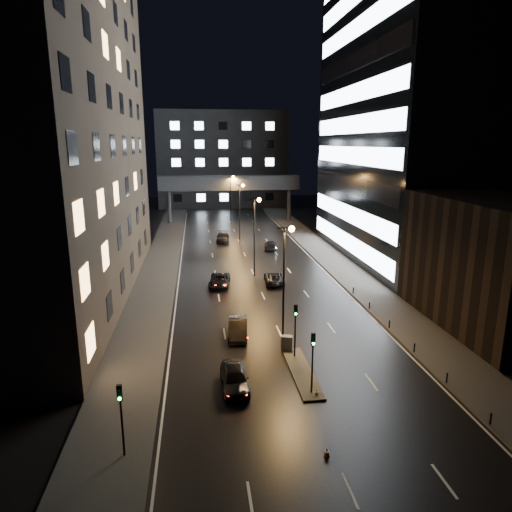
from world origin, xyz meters
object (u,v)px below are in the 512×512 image
object	(u,v)px
car_toward_a	(274,278)
car_away_d	(223,238)
utility_cabinet	(287,343)
car_toward_b	(270,245)
car_away_b	(238,328)
car_away_c	(219,280)
car_away_a	(234,378)

from	to	relation	value
car_toward_a	car_away_d	bearing A→B (deg)	-74.98
car_away_d	utility_cabinet	world-z (taller)	car_away_d
car_toward_a	car_toward_b	bearing A→B (deg)	-93.60
car_away_b	car_away_d	size ratio (longest dim) A/B	0.88
car_away_b	car_away_c	bearing A→B (deg)	99.27
car_away_c	car_toward_a	bearing A→B (deg)	8.59
car_away_d	car_toward_a	world-z (taller)	car_away_d
utility_cabinet	car_away_b	bearing A→B (deg)	152.74
car_away_b	car_away_d	distance (m)	40.24
car_away_c	car_toward_a	distance (m)	6.72
car_away_b	utility_cabinet	xyz separation A→B (m)	(3.74, -3.61, -0.02)
car_away_b	car_away_a	bearing A→B (deg)	-90.81
car_away_a	car_away_d	xyz separation A→B (m)	(2.08, 49.10, -0.01)
car_away_c	car_toward_b	world-z (taller)	car_away_c
car_toward_a	car_away_c	bearing A→B (deg)	5.19
car_away_c	car_toward_a	size ratio (longest dim) A/B	1.04
car_toward_a	car_away_a	bearing A→B (deg)	78.08
car_away_a	car_away_d	bearing A→B (deg)	86.86
car_toward_a	utility_cabinet	size ratio (longest dim) A/B	3.99
car_away_a	car_away_c	bearing A→B (deg)	88.84
car_away_a	car_toward_a	world-z (taller)	car_away_a
car_toward_a	car_away_b	bearing A→B (deg)	73.00
car_toward_a	car_toward_b	distance (m)	18.61
utility_cabinet	car_away_a	bearing A→B (deg)	-115.55
car_away_d	car_away_c	bearing A→B (deg)	-90.00
utility_cabinet	car_away_d	bearing A→B (deg)	110.31
car_away_a	utility_cabinet	distance (m)	7.11
car_away_d	car_toward_a	xyz separation A→B (m)	(4.83, -25.06, -0.10)
car_away_d	car_away_b	bearing A→B (deg)	-87.16
car_away_a	car_toward_b	distance (m)	43.51
car_toward_b	car_away_c	bearing A→B (deg)	71.41
utility_cabinet	car_toward_a	bearing A→B (deg)	100.35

